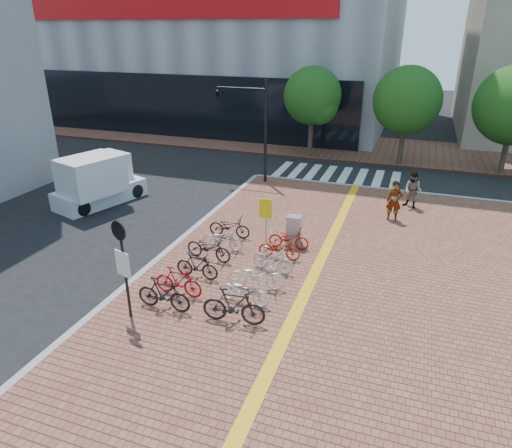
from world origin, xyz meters
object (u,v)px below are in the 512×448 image
at_px(pedestrian_b, 413,190).
at_px(utility_box, 294,231).
at_px(yellow_sign, 266,212).
at_px(bike_8, 256,275).
at_px(pedestrian_a, 394,201).
at_px(bike_11, 289,238).
at_px(bike_9, 273,259).
at_px(bike_10, 279,248).
at_px(notice_sign, 123,258).
at_px(box_truck, 97,180).
at_px(bike_6, 234,306).
at_px(bike_4, 223,239).
at_px(bike_0, 164,294).
at_px(bike_3, 209,248).
at_px(bike_2, 197,266).
at_px(bike_5, 229,227).
at_px(bike_1, 178,281).
at_px(traffic_light_pole, 243,111).
at_px(bike_7, 245,291).

height_order(pedestrian_b, utility_box, pedestrian_b).
height_order(utility_box, yellow_sign, yellow_sign).
xyz_separation_m(bike_8, pedestrian_a, (3.93, 7.80, 0.43)).
bearing_deg(bike_11, bike_9, 174.77).
distance_m(bike_10, pedestrian_b, 8.69).
xyz_separation_m(notice_sign, box_truck, (-7.41, 8.37, -0.96)).
bearing_deg(bike_6, bike_4, 21.12).
xyz_separation_m(bike_0, bike_3, (-0.10, 3.55, -0.05)).
height_order(bike_2, bike_8, bike_8).
distance_m(bike_5, bike_10, 2.84).
bearing_deg(yellow_sign, notice_sign, -109.10).
distance_m(bike_1, box_truck, 10.63).
xyz_separation_m(bike_5, traffic_light_pole, (-2.29, 7.71, 3.45)).
bearing_deg(utility_box, traffic_light_pole, 123.81).
distance_m(bike_7, notice_sign, 3.94).
distance_m(bike_3, notice_sign, 4.62).
xyz_separation_m(bike_4, traffic_light_pole, (-2.50, 8.93, 3.47)).
bearing_deg(notice_sign, bike_0, 44.07).
xyz_separation_m(bike_2, pedestrian_a, (6.15, 7.80, 0.45)).
bearing_deg(bike_2, yellow_sign, -20.24).
bearing_deg(notice_sign, traffic_light_pole, 96.62).
height_order(bike_6, bike_11, bike_6).
bearing_deg(bike_10, traffic_light_pole, 26.85).
bearing_deg(utility_box, yellow_sign, -173.65).
bearing_deg(bike_0, notice_sign, 133.66).
height_order(bike_10, utility_box, utility_box).
bearing_deg(bike_6, pedestrian_a, -27.63).
distance_m(bike_2, bike_8, 2.22).
xyz_separation_m(bike_3, bike_8, (2.42, -1.42, 0.01)).
bearing_deg(bike_3, pedestrian_b, -33.99).
relative_size(bike_2, bike_5, 0.90).
bearing_deg(bike_4, bike_10, -90.55).
height_order(pedestrian_b, notice_sign, notice_sign).
relative_size(bike_7, notice_sign, 0.53).
distance_m(pedestrian_b, utility_box, 7.45).
bearing_deg(pedestrian_a, bike_11, -131.81).
height_order(bike_0, pedestrian_a, pedestrian_a).
bearing_deg(traffic_light_pole, bike_2, -77.37).
bearing_deg(pedestrian_b, bike_9, -93.81).
relative_size(bike_4, box_truck, 0.35).
xyz_separation_m(bike_4, bike_11, (2.45, 1.01, -0.02)).
xyz_separation_m(bike_0, pedestrian_a, (6.26, 9.93, 0.38)).
height_order(bike_6, yellow_sign, yellow_sign).
xyz_separation_m(pedestrian_a, utility_box, (-3.62, -4.06, -0.30)).
relative_size(bike_8, box_truck, 0.39).
relative_size(bike_10, pedestrian_a, 0.88).
xyz_separation_m(bike_9, pedestrian_b, (4.51, 8.42, 0.41)).
height_order(bike_9, pedestrian_a, pedestrian_a).
relative_size(bike_0, yellow_sign, 0.96).
distance_m(bike_2, bike_6, 3.04).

